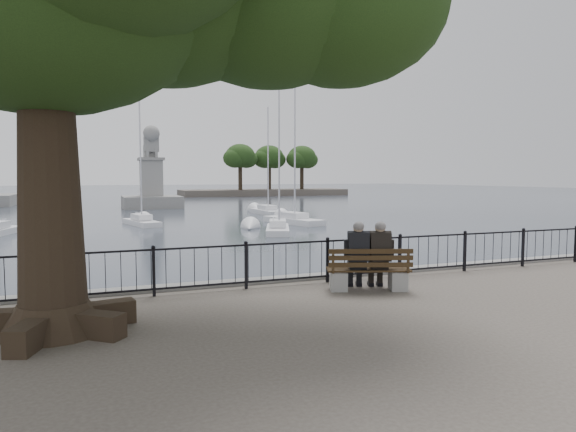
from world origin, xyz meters
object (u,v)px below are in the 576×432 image
person_left (357,258)px  lion_monument (151,187)px  bench (369,275)px  person_right (379,258)px

person_left → lion_monument: 48.39m
bench → person_right: size_ratio=1.25×
person_left → person_right: size_ratio=1.00×
bench → lion_monument: lion_monument is taller
bench → lion_monument: 48.57m
bench → person_left: size_ratio=1.25×
bench → person_right: (0.26, 0.02, 0.37)m
person_left → lion_monument: bearing=89.1°
person_right → person_left: bearing=160.4°
bench → person_left: (-0.19, 0.18, 0.37)m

